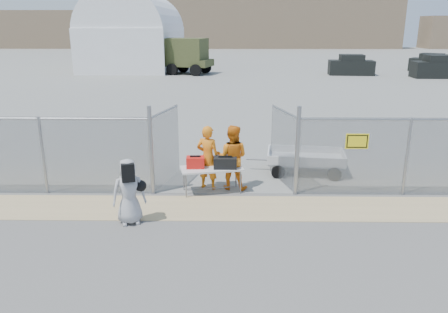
{
  "coord_description": "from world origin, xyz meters",
  "views": [
    {
      "loc": [
        0.15,
        -9.45,
        4.6
      ],
      "look_at": [
        0.0,
        2.0,
        1.1
      ],
      "focal_mm": 35.0,
      "sensor_mm": 36.0,
      "label": 1
    }
  ],
  "objects_px": {
    "security_worker_left": "(208,157)",
    "security_worker_right": "(232,157)",
    "utility_trailer": "(305,161)",
    "visitor": "(129,192)",
    "folding_table": "(212,180)"
  },
  "relations": [
    {
      "from": "folding_table",
      "to": "visitor",
      "type": "xyz_separation_m",
      "value": [
        -1.88,
        -2.02,
        0.43
      ]
    },
    {
      "from": "security_worker_right",
      "to": "utility_trailer",
      "type": "height_order",
      "value": "security_worker_right"
    },
    {
      "from": "security_worker_left",
      "to": "utility_trailer",
      "type": "bearing_deg",
      "value": -134.5
    },
    {
      "from": "security_worker_right",
      "to": "visitor",
      "type": "relative_size",
      "value": 1.17
    },
    {
      "from": "security_worker_left",
      "to": "security_worker_right",
      "type": "bearing_deg",
      "value": -159.54
    },
    {
      "from": "security_worker_left",
      "to": "security_worker_right",
      "type": "distance_m",
      "value": 0.7
    },
    {
      "from": "security_worker_left",
      "to": "visitor",
      "type": "xyz_separation_m",
      "value": [
        -1.76,
        -2.34,
        -0.13
      ]
    },
    {
      "from": "utility_trailer",
      "to": "folding_table",
      "type": "bearing_deg",
      "value": -142.51
    },
    {
      "from": "folding_table",
      "to": "security_worker_right",
      "type": "bearing_deg",
      "value": 16.82
    },
    {
      "from": "folding_table",
      "to": "security_worker_left",
      "type": "relative_size",
      "value": 0.92
    },
    {
      "from": "visitor",
      "to": "utility_trailer",
      "type": "relative_size",
      "value": 0.51
    },
    {
      "from": "security_worker_left",
      "to": "utility_trailer",
      "type": "height_order",
      "value": "security_worker_left"
    },
    {
      "from": "security_worker_right",
      "to": "utility_trailer",
      "type": "bearing_deg",
      "value": -136.23
    },
    {
      "from": "security_worker_left",
      "to": "visitor",
      "type": "distance_m",
      "value": 2.92
    },
    {
      "from": "security_worker_left",
      "to": "folding_table",
      "type": "bearing_deg",
      "value": 131.57
    }
  ]
}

